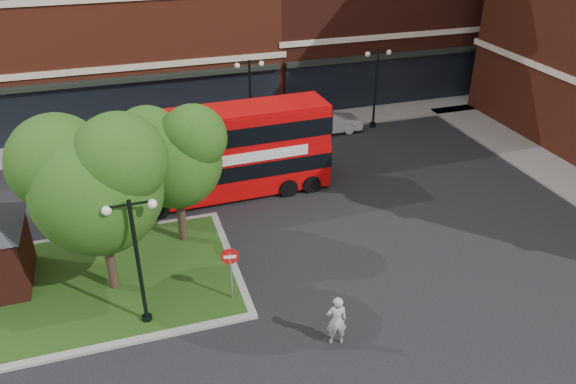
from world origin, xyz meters
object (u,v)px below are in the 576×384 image
object	(u,v)px
bus	(224,148)
woman	(336,320)
car_silver	(181,129)
car_white	(328,122)

from	to	relation	value
bus	woman	xyz separation A→B (m)	(1.32, -11.30, -1.62)
woman	car_silver	distance (m)	18.90
bus	woman	size ratio (longest dim) A/B	5.39
bus	car_silver	xyz separation A→B (m)	(-1.16, 7.43, -1.81)
bus	woman	bearing A→B (deg)	-85.12
car_silver	car_white	xyz separation A→B (m)	(8.87, -1.50, -0.07)
car_silver	car_white	world-z (taller)	car_silver
woman	car_white	xyz separation A→B (m)	(6.38, 17.23, -0.26)
car_silver	car_white	bearing A→B (deg)	-106.88
car_silver	car_white	size ratio (longest dim) A/B	1.06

